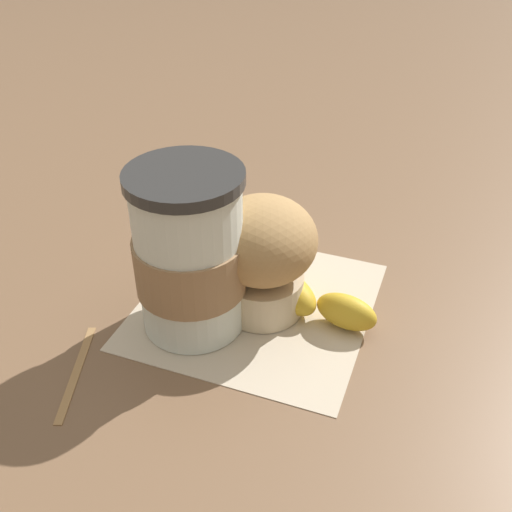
{
  "coord_description": "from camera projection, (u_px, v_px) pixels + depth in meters",
  "views": [
    {
      "loc": [
        -0.36,
        -0.26,
        0.37
      ],
      "look_at": [
        0.0,
        0.0,
        0.06
      ],
      "focal_mm": 42.0,
      "sensor_mm": 36.0,
      "label": 1
    }
  ],
  "objects": [
    {
      "name": "coffee_cup",
      "position": [
        190.0,
        255.0,
        0.51
      ],
      "size": [
        0.1,
        0.1,
        0.15
      ],
      "color": "silver",
      "rests_on": "paper_napkin"
    },
    {
      "name": "banana",
      "position": [
        295.0,
        288.0,
        0.56
      ],
      "size": [
        0.07,
        0.17,
        0.03
      ],
      "color": "gold",
      "rests_on": "paper_napkin"
    },
    {
      "name": "ground_plane",
      "position": [
        256.0,
        305.0,
        0.57
      ],
      "size": [
        3.0,
        3.0,
        0.0
      ],
      "primitive_type": "plane",
      "color": "brown"
    },
    {
      "name": "muffin",
      "position": [
        260.0,
        255.0,
        0.53
      ],
      "size": [
        0.1,
        0.1,
        0.11
      ],
      "color": "beige",
      "rests_on": "paper_napkin"
    },
    {
      "name": "wooden_stirrer",
      "position": [
        76.0,
        372.0,
        0.5
      ],
      "size": [
        0.09,
        0.07,
        0.0
      ],
      "primitive_type": "cube",
      "rotation": [
        0.0,
        0.0,
        3.76
      ],
      "color": "#9E7547",
      "rests_on": "ground_plane"
    },
    {
      "name": "paper_napkin",
      "position": [
        256.0,
        305.0,
        0.57
      ],
      "size": [
        0.26,
        0.26,
        0.0
      ],
      "primitive_type": "cube",
      "rotation": [
        0.0,
        0.0,
        0.27
      ],
      "color": "beige",
      "rests_on": "ground_plane"
    }
  ]
}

